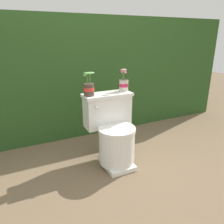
% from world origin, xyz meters
% --- Properties ---
extents(ground_plane, '(12.00, 12.00, 0.00)m').
position_xyz_m(ground_plane, '(0.00, 0.00, 0.00)').
color(ground_plane, brown).
extents(hedge_backdrop, '(4.36, 0.69, 1.46)m').
position_xyz_m(hedge_backdrop, '(0.00, 1.15, 0.73)').
color(hedge_backdrop, '#284C1E').
rests_on(hedge_backdrop, ground).
extents(toilet, '(0.49, 0.49, 0.69)m').
position_xyz_m(toilet, '(0.05, 0.09, 0.33)').
color(toilet, white).
rests_on(toilet, ground).
extents(potted_plant_left, '(0.11, 0.10, 0.22)m').
position_xyz_m(potted_plant_left, '(-0.14, 0.22, 0.78)').
color(potted_plant_left, '#47382D').
rests_on(potted_plant_left, toilet).
extents(potted_plant_midleft, '(0.10, 0.10, 0.23)m').
position_xyz_m(potted_plant_midleft, '(0.24, 0.24, 0.77)').
color(potted_plant_midleft, beige).
rests_on(potted_plant_midleft, toilet).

